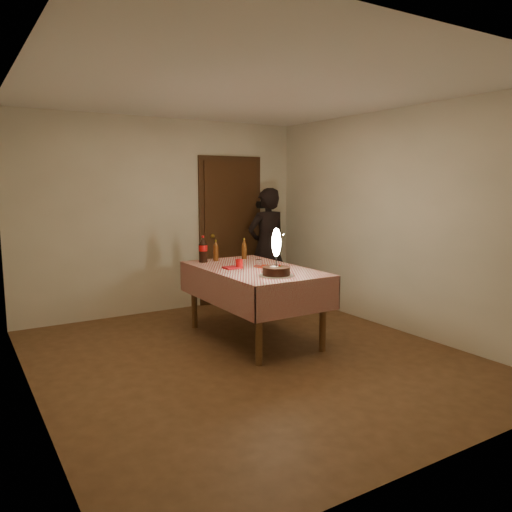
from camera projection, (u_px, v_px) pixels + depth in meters
name	position (u px, v px, depth m)	size (l,w,h in m)	color
ground	(250.00, 357.00, 5.03)	(4.00, 4.50, 0.01)	brown
room_shell	(249.00, 192.00, 4.87)	(4.04, 4.54, 2.62)	silver
dining_table	(254.00, 277.00, 5.54)	(1.02, 1.72, 0.81)	brown
birthday_cake	(276.00, 264.00, 5.04)	(0.35, 0.35, 0.48)	white
red_plate	(263.00, 266.00, 5.60)	(0.22, 0.22, 0.01)	red
red_cup	(239.00, 264.00, 5.48)	(0.08, 0.08, 0.10)	#B70C0D
clear_cup	(259.00, 264.00, 5.54)	(0.07, 0.07, 0.09)	white
napkin_stack	(231.00, 268.00, 5.48)	(0.15, 0.15, 0.02)	#AD131C
cola_bottle	(203.00, 249.00, 5.90)	(0.10, 0.10, 0.32)	black
amber_bottle_left	(216.00, 251.00, 6.02)	(0.06, 0.06, 0.25)	#5A2D0F
amber_bottle_right	(244.00, 249.00, 6.18)	(0.06, 0.06, 0.25)	#5A2D0F
photographer	(267.00, 246.00, 7.18)	(0.61, 0.45, 1.68)	black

